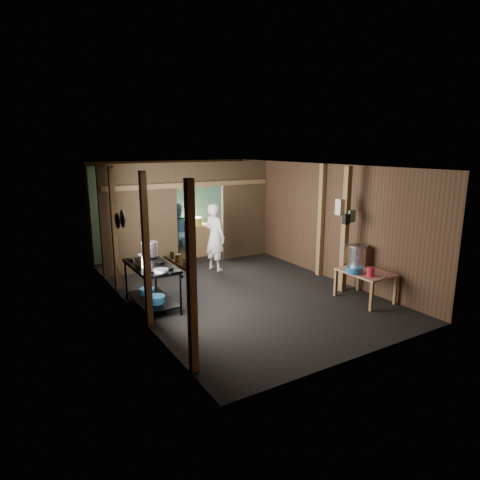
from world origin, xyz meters
TOP-DOWN VIEW (x-y plane):
  - floor at (0.00, 0.00)m, footprint 4.50×7.00m
  - ceiling at (0.00, 0.00)m, footprint 4.50×7.00m
  - wall_back at (0.00, 3.50)m, footprint 4.50×0.00m
  - wall_front at (0.00, -3.50)m, footprint 4.50×0.00m
  - wall_left at (-2.25, 0.00)m, footprint 0.00×7.00m
  - wall_right at (2.25, 0.00)m, footprint 0.00×7.00m
  - partition_left at (-1.32, 2.20)m, footprint 1.85×0.10m
  - partition_right at (1.57, 2.20)m, footprint 1.35×0.10m
  - partition_header at (0.25, 2.20)m, footprint 1.30×0.10m
  - turquoise_panel at (0.00, 3.44)m, footprint 4.40×0.06m
  - back_counter at (0.30, 2.95)m, footprint 1.20×0.50m
  - wall_clock at (0.25, 3.40)m, footprint 0.20×0.03m
  - post_left_a at (-2.18, -2.60)m, footprint 0.10×0.12m
  - post_left_b at (-2.18, -0.80)m, footprint 0.10×0.12m
  - post_left_c at (-2.18, 1.20)m, footprint 0.10×0.12m
  - post_right at (2.18, -0.20)m, footprint 0.10×0.12m
  - post_free at (1.85, -1.30)m, footprint 0.12×0.12m
  - cross_beam at (0.00, 2.15)m, footprint 4.40×0.12m
  - pan_lid_big at (-2.21, 0.40)m, footprint 0.03×0.34m
  - pan_lid_small at (-2.21, 0.80)m, footprint 0.03×0.30m
  - wall_shelf at (-2.15, -2.10)m, footprint 0.14×0.80m
  - jar_white at (-2.15, -2.35)m, footprint 0.07×0.07m
  - jar_yellow at (-2.15, -2.10)m, footprint 0.08×0.08m
  - jar_green at (-2.15, -1.88)m, footprint 0.06×0.06m
  - bag_white at (1.80, -1.22)m, footprint 0.22×0.15m
  - bag_green at (1.92, -1.36)m, footprint 0.16×0.12m
  - bag_black at (1.78, -1.38)m, footprint 0.14×0.10m
  - gas_range at (-1.88, -0.11)m, footprint 0.73×1.41m
  - prep_table at (1.83, -1.93)m, footprint 0.73×1.00m
  - stove_pot_large at (-1.71, 0.42)m, footprint 0.41×0.41m
  - stove_pot_med at (-2.05, -0.14)m, footprint 0.30×0.30m
  - frying_pan at (-1.88, -0.64)m, footprint 0.38×0.54m
  - blue_tub_front at (-1.88, -0.34)m, footprint 0.32×0.32m
  - blue_tub_back at (-1.88, 0.20)m, footprint 0.29×0.29m
  - stock_pot at (2.00, -1.55)m, footprint 0.50×0.50m
  - wash_basin at (1.57, -1.89)m, footprint 0.34×0.34m
  - pink_bucket at (1.67, -2.19)m, footprint 0.19×0.19m
  - knife at (1.81, -2.39)m, footprint 0.30×0.12m
  - yellow_tub at (0.44, 2.95)m, footprint 0.40×0.40m
  - red_cup at (-0.07, 2.95)m, footprint 0.13×0.13m
  - cook at (0.27, 1.44)m, footprint 0.54×0.68m
  - worker_back at (-0.20, 2.72)m, footprint 0.75×0.58m

SIDE VIEW (x-z plane):
  - floor at x=0.00m, z-range 0.00..0.00m
  - blue_tub_back at x=-1.88m, z-range 0.16..0.28m
  - blue_tub_front at x=-1.88m, z-range 0.16..0.29m
  - prep_table at x=1.83m, z-range 0.00..0.59m
  - gas_range at x=-1.88m, z-range 0.00..0.83m
  - back_counter at x=0.30m, z-range 0.00..0.85m
  - knife at x=1.81m, z-range 0.59..0.60m
  - wash_basin at x=1.57m, z-range 0.59..0.71m
  - pink_bucket at x=1.67m, z-range 0.59..0.77m
  - worker_back at x=-0.20m, z-range 0.00..1.54m
  - stock_pot at x=2.00m, z-range 0.57..1.02m
  - cook at x=0.27m, z-range 0.00..1.65m
  - frying_pan at x=-1.88m, z-range 0.82..0.89m
  - red_cup at x=-0.07m, z-range 0.85..1.00m
  - stove_pot_med at x=-2.05m, z-range 0.81..1.05m
  - yellow_tub at x=0.44m, z-range 0.85..1.07m
  - stove_pot_large at x=-1.71m, z-range 0.81..1.14m
  - turquoise_panel at x=0.00m, z-range 0.00..2.50m
  - wall_back at x=0.00m, z-range 0.00..2.60m
  - wall_front at x=0.00m, z-range 0.00..2.60m
  - wall_left at x=-2.25m, z-range 0.00..2.60m
  - wall_right at x=2.25m, z-range 0.00..2.60m
  - partition_left at x=-1.32m, z-range 0.00..2.60m
  - partition_right at x=1.57m, z-range 0.00..2.60m
  - post_left_a at x=-2.18m, z-range 0.00..2.60m
  - post_left_b at x=-2.18m, z-range 0.00..2.60m
  - post_left_c at x=-2.18m, z-range 0.00..2.60m
  - post_right at x=2.18m, z-range 0.00..2.60m
  - post_free at x=1.85m, z-range 0.00..2.60m
  - wall_shelf at x=-2.15m, z-range 1.39..1.41m
  - jar_white at x=-2.15m, z-range 1.42..1.52m
  - jar_yellow at x=-2.15m, z-range 1.42..1.52m
  - jar_green at x=-2.15m, z-range 1.42..1.52m
  - pan_lid_small at x=-2.21m, z-range 1.40..1.70m
  - bag_black at x=1.78m, z-range 1.45..1.65m
  - bag_green at x=1.92m, z-range 1.48..1.72m
  - pan_lid_big at x=-2.21m, z-range 1.48..1.82m
  - bag_white at x=1.80m, z-range 1.62..1.94m
  - wall_clock at x=0.25m, z-range 1.80..2.00m
  - cross_beam at x=0.00m, z-range 1.99..2.11m
  - partition_header at x=0.25m, z-range 2.00..2.60m
  - ceiling at x=0.00m, z-range 2.60..2.60m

